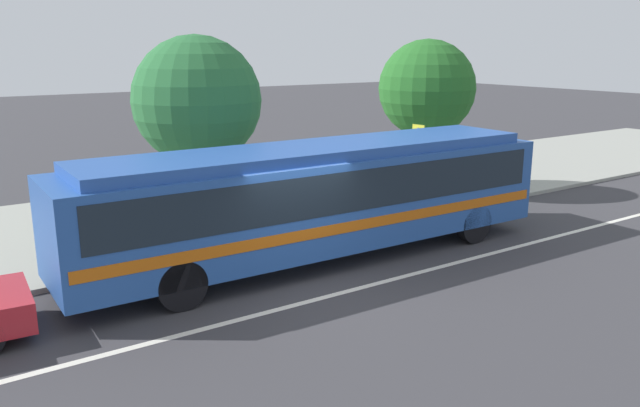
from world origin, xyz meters
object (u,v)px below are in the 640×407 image
pedestrian_walking_along_curb (118,226)px  pedestrian_waiting_near_sign (294,190)px  transit_bus (319,194)px  street_tree_mid_block (427,89)px  street_tree_near_stop (197,101)px  bus_stop_sign (418,156)px

pedestrian_walking_along_curb → pedestrian_waiting_near_sign: bearing=8.8°
transit_bus → street_tree_mid_block: street_tree_mid_block is taller
street_tree_near_stop → bus_stop_sign: bearing=-20.8°
bus_stop_sign → street_tree_near_stop: size_ratio=0.50×
transit_bus → street_tree_mid_block: bearing=28.9°
pedestrian_waiting_near_sign → pedestrian_walking_along_curb: size_ratio=1.04×
pedestrian_waiting_near_sign → street_tree_mid_block: street_tree_mid_block is taller
bus_stop_sign → street_tree_near_stop: street_tree_near_stop is taller
pedestrian_waiting_near_sign → street_tree_mid_block: bearing=11.4°
street_tree_near_stop → transit_bus: bearing=-73.3°
transit_bus → bus_stop_sign: bearing=20.5°
pedestrian_walking_along_curb → street_tree_mid_block: street_tree_mid_block is taller
bus_stop_sign → pedestrian_walking_along_curb: bearing=179.5°
bus_stop_sign → street_tree_near_stop: bearing=159.2°
transit_bus → bus_stop_sign: (4.71, 1.76, 0.18)m
transit_bus → bus_stop_sign: transit_bus is taller
pedestrian_waiting_near_sign → pedestrian_walking_along_curb: pedestrian_waiting_near_sign is taller
pedestrian_walking_along_curb → street_tree_near_stop: bearing=36.4°
transit_bus → pedestrian_walking_along_curb: bearing=156.2°
pedestrian_waiting_near_sign → bus_stop_sign: size_ratio=0.64×
street_tree_near_stop → street_tree_mid_block: street_tree_near_stop is taller
pedestrian_walking_along_curb → bus_stop_sign: bus_stop_sign is taller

